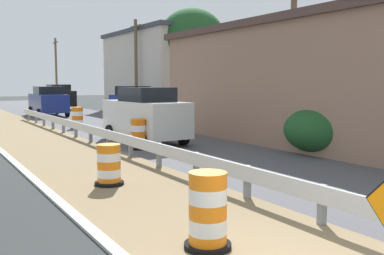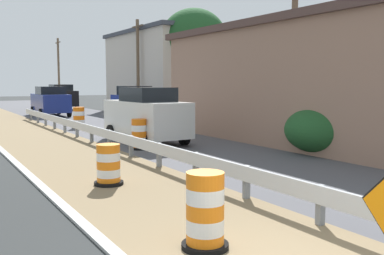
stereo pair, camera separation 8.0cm
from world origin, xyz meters
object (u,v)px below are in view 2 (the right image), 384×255
Objects in this scene: car_trailing_near_lane at (135,104)px; traffic_barrel_mid at (139,136)px; car_mid_far_lane at (62,97)px; traffic_barrel_close at (109,167)px; utility_pole_mid at (138,66)px; traffic_barrel_nearest at (205,214)px; traffic_barrel_far at (79,119)px; car_lead_far_lane at (146,115)px; utility_pole_far at (59,70)px; car_lead_near_lane at (50,101)px; utility_pole_near at (294,34)px.

traffic_barrel_mid is at bearing -21.29° from car_trailing_near_lane.
car_mid_far_lane reaches higher than car_trailing_near_lane.
traffic_barrel_close is 23.06m from utility_pole_mid.
traffic_barrel_nearest is 18.39m from traffic_barrel_far.
car_mid_far_lane is at bearing -9.09° from car_lead_far_lane.
utility_pole_mid reaches higher than traffic_barrel_mid.
traffic_barrel_close is at bearing -102.74° from utility_pole_far.
car_mid_far_lane is at bearing 105.87° from utility_pole_mid.
traffic_barrel_far is 0.15× the size of utility_pole_far.
car_mid_far_lane is (-0.32, 16.03, 0.02)m from car_trailing_near_lane.
car_trailing_near_lane is (7.25, 15.05, 0.67)m from traffic_barrel_close.
traffic_barrel_mid is at bearing -100.01° from utility_pole_far.
traffic_barrel_close is 0.87× the size of traffic_barrel_far.
car_lead_far_lane is (-0.09, -16.78, 0.04)m from car_lead_near_lane.
car_trailing_near_lane is 16.04m from car_mid_far_lane.
traffic_barrel_far is at bearing -11.06° from car_mid_far_lane.
traffic_barrel_far is 0.24× the size of car_mid_far_lane.
traffic_barrel_far is (0.34, 8.62, 0.01)m from traffic_barrel_mid.
utility_pole_mid reaches higher than traffic_barrel_nearest.
car_trailing_near_lane is at bearing 1.77° from car_mid_far_lane.
car_mid_far_lane is (2.94, 24.65, 0.01)m from car_lead_far_lane.
traffic_barrel_mid is at bearing 177.71° from car_lead_near_lane.
traffic_barrel_nearest is 9.95m from traffic_barrel_mid.
traffic_barrel_mid is 0.99× the size of traffic_barrel_far.
car_lead_far_lane is at bearing -84.27° from traffic_barrel_far.
traffic_barrel_close is 7.60m from car_lead_far_lane.
traffic_barrel_nearest is at bearing -10.70° from car_mid_far_lane.
utility_pole_far reaches higher than utility_pole_mid.
traffic_barrel_nearest reaches higher than traffic_barrel_far.
traffic_barrel_mid is 0.16× the size of utility_pole_mid.
utility_pole_near reaches higher than car_mid_far_lane.
traffic_barrel_nearest is at bearing -111.90° from utility_pole_mid.
traffic_barrel_nearest is at bearing 172.46° from car_lead_near_lane.
utility_pole_far is (9.74, 46.75, 3.39)m from traffic_barrel_nearest.
utility_pole_mid reaches higher than car_lead_near_lane.
traffic_barrel_close is (0.21, 4.61, -0.08)m from traffic_barrel_nearest.
traffic_barrel_close is 0.13× the size of utility_pole_far.
traffic_barrel_nearest is 0.28× the size of car_trailing_near_lane.
utility_pole_mid is (5.84, -2.64, 2.60)m from car_lead_near_lane.
utility_pole_far is at bearing 78.23° from traffic_barrel_nearest.
car_lead_near_lane is at bearing 86.48° from traffic_barrel_mid.
utility_pole_far is at bearing 79.99° from traffic_barrel_mid.
car_lead_near_lane is at bearing 81.24° from traffic_barrel_nearest.
utility_pole_far is at bearing 167.35° from car_mid_far_lane.
utility_pole_far reaches higher than car_lead_near_lane.
traffic_barrel_mid is at bearing 161.84° from utility_pole_near.
traffic_barrel_close is at bearing 145.94° from car_lead_far_lane.
traffic_barrel_mid is at bearing -113.87° from utility_pole_mid.
car_lead_far_lane is at bearing -19.22° from car_trailing_near_lane.
utility_pole_near is (4.60, -20.27, 3.21)m from car_lead_near_lane.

